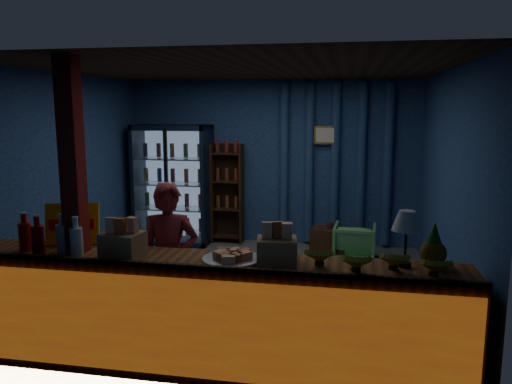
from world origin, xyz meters
TOP-DOWN VIEW (x-y plane):
  - ground at (0.00, 0.00)m, footprint 4.60×4.60m
  - room_walls at (0.00, 0.00)m, footprint 4.60×4.60m
  - counter at (0.00, -1.91)m, footprint 4.40×0.57m
  - support_post at (-1.05, -1.90)m, footprint 0.16×0.16m
  - beverage_cooler at (-1.55, 1.92)m, footprint 1.20×0.62m
  - bottle_shelf at (-0.70, 2.06)m, footprint 0.50×0.28m
  - curtain_folds at (1.00, 2.14)m, footprint 1.74×0.14m
  - framed_picture at (0.85, 2.10)m, footprint 0.36×0.04m
  - shopkeeper at (-0.41, -1.42)m, footprint 0.61×0.46m
  - green_chair at (1.33, 1.35)m, footprint 0.61×0.63m
  - side_table at (0.97, 1.36)m, footprint 0.57×0.46m
  - yellow_sign at (-1.22, -1.68)m, footprint 0.48×0.22m
  - soda_bottles at (-1.24, -1.99)m, footprint 0.63×0.19m
  - snack_box_left at (-0.60, -1.96)m, footprint 0.34×0.30m
  - snack_box_centre at (0.67, -1.89)m, footprint 0.34×0.30m
  - pastry_tray at (0.31, -1.90)m, footprint 0.49×0.49m
  - banana_bunches at (1.43, -1.97)m, footprint 1.09×0.31m
  - table_lamp at (1.66, -1.80)m, footprint 0.23×0.23m
  - pineapple at (1.87, -1.77)m, footprint 0.20×0.20m

SIDE VIEW (x-z plane):
  - ground at x=0.00m, z-range 0.00..0.00m
  - side_table at x=0.97m, z-range -0.04..0.51m
  - green_chair at x=1.33m, z-range 0.00..0.54m
  - counter at x=0.00m, z-range -0.02..0.97m
  - shopkeeper at x=-0.41m, z-range 0.00..1.49m
  - bottle_shelf at x=-0.70m, z-range -0.01..1.59m
  - beverage_cooler at x=-1.55m, z-range -0.02..1.88m
  - pastry_tray at x=0.31m, z-range 0.94..1.02m
  - banana_bunches at x=1.43m, z-range 0.95..1.13m
  - snack_box_centre at x=0.67m, z-range 0.90..1.23m
  - snack_box_left at x=-0.60m, z-range 0.90..1.24m
  - soda_bottles at x=-1.24m, z-range 0.92..1.26m
  - pineapple at x=1.87m, z-range 0.92..1.27m
  - yellow_sign at x=-1.22m, z-range 0.95..1.33m
  - table_lamp at x=1.66m, z-range 1.08..1.52m
  - support_post at x=-1.05m, z-range 0.00..2.60m
  - curtain_folds at x=1.00m, z-range 0.05..2.55m
  - room_walls at x=0.00m, z-range -0.73..3.87m
  - framed_picture at x=0.85m, z-range 1.61..1.89m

